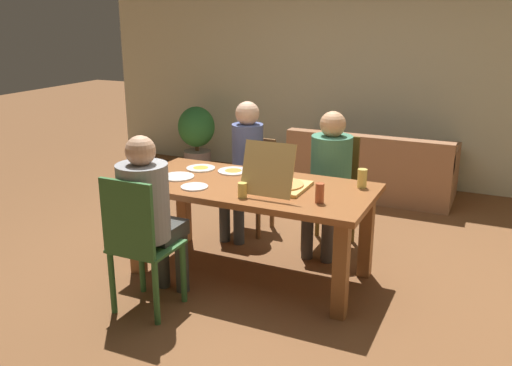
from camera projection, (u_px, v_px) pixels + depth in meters
name	position (u px, v px, depth m)	size (l,w,h in m)	color
ground_plane	(251.00, 273.00, 4.48)	(20.00, 20.00, 0.00)	brown
back_wall	(357.00, 63.00, 6.68)	(6.92, 0.12, 2.86)	beige
dining_table	(251.00, 199.00, 4.29)	(1.89, 0.91, 0.76)	brown
chair_0	(251.00, 180.00, 5.31)	(0.43, 0.39, 0.87)	brown
person_0	(244.00, 158.00, 5.11)	(0.29, 0.54, 1.25)	#3C444B
chair_1	(138.00, 242.00, 3.74)	(0.42, 0.40, 1.00)	#366934
person_1	(149.00, 208.00, 3.80)	(0.35, 0.53, 1.25)	#3C3D39
chair_2	(333.00, 187.00, 4.93)	(0.40, 0.44, 0.98)	#554018
person_2	(329.00, 170.00, 4.74)	(0.35, 0.54, 1.23)	#413D3B
pizza_box_0	(279.00, 183.00, 4.11)	(0.39, 0.51, 0.40)	tan
plate_0	(194.00, 187.00, 4.18)	(0.21, 0.21, 0.01)	white
plate_1	(201.00, 168.00, 4.67)	(0.24, 0.24, 0.03)	white
plate_2	(178.00, 177.00, 4.43)	(0.26, 0.26, 0.01)	white
plate_3	(233.00, 171.00, 4.59)	(0.26, 0.26, 0.03)	white
drinking_glass_0	(242.00, 190.00, 3.94)	(0.07, 0.07, 0.11)	#E6C75A
drinking_glass_1	(362.00, 178.00, 4.16)	(0.07, 0.07, 0.14)	#E0CA5F
drinking_glass_2	(320.00, 193.00, 3.83)	(0.06, 0.06, 0.14)	#B1512E
drinking_glass_3	(268.00, 167.00, 4.55)	(0.07, 0.07, 0.11)	silver
couch	(371.00, 171.00, 6.33)	(1.82, 0.80, 0.75)	#9B6948
potted_plant	(197.00, 135.00, 7.23)	(0.48, 0.48, 0.85)	gray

